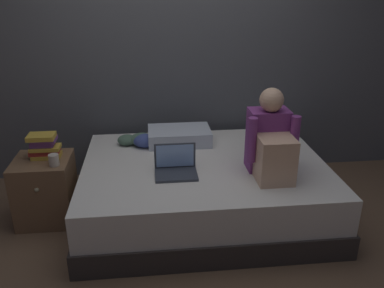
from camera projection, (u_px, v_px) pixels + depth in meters
name	position (u px, v px, depth m)	size (l,w,h in m)	color
ground_plane	(184.00, 234.00, 3.14)	(8.00, 8.00, 0.00)	brown
wall_back	(171.00, 38.00, 3.73)	(5.60, 0.10, 2.70)	#4C4F54
bed	(204.00, 188.00, 3.35)	(2.00, 1.50, 0.48)	#332D2B
nightstand	(46.00, 189.00, 3.26)	(0.44, 0.46, 0.54)	brown
person_sitting	(271.00, 143.00, 2.98)	(0.39, 0.44, 0.66)	#75337A
laptop	(176.00, 167.00, 3.05)	(0.32, 0.23, 0.22)	#333842
pillow	(179.00, 136.00, 3.63)	(0.56, 0.36, 0.13)	silver
book_stack	(44.00, 146.00, 3.17)	(0.24, 0.17, 0.20)	gold
mug	(54.00, 160.00, 3.04)	(0.08, 0.08, 0.09)	#BCB2A3
clothes_pile	(140.00, 140.00, 3.56)	(0.35, 0.22, 0.12)	#4C6B56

